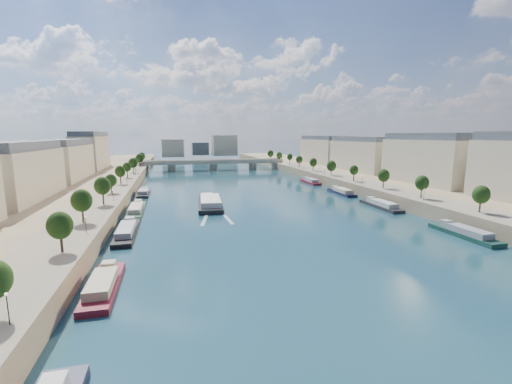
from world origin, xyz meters
TOP-DOWN VIEW (x-y plane):
  - ground at (0.00, 100.00)m, footprint 700.00×700.00m
  - quay_left at (-72.00, 100.00)m, footprint 44.00×520.00m
  - quay_right at (72.00, 100.00)m, footprint 44.00×520.00m
  - pave_left at (-57.00, 100.00)m, footprint 14.00×520.00m
  - pave_right at (57.00, 100.00)m, footprint 14.00×520.00m
  - trees_left at (-55.00, 102.00)m, footprint 4.80×268.80m
  - trees_right at (55.00, 110.00)m, footprint 4.80×268.80m
  - lamps_left at (-52.50, 90.00)m, footprint 0.36×200.36m
  - lamps_right at (52.50, 105.00)m, footprint 0.36×200.36m
  - buildings_left at (-85.00, 112.00)m, footprint 16.00×226.00m
  - buildings_right at (85.00, 112.00)m, footprint 16.00×226.00m
  - skyline at (3.19, 319.52)m, footprint 79.00×42.00m
  - bridge at (0.00, 215.94)m, footprint 112.00×12.00m
  - tour_barge at (-18.31, 78.11)m, footprint 11.45×32.08m
  - wake at (-18.31, 61.60)m, footprint 10.75×26.03m
  - moored_barges_left at (-45.50, 43.98)m, footprint 5.00×158.07m
  - moored_barges_right at (45.50, 53.51)m, footprint 5.00×167.27m

SIDE VIEW (x-z plane):
  - ground at x=0.00m, z-range 0.00..0.00m
  - wake at x=-18.31m, z-range 0.00..0.04m
  - moored_barges_left at x=-45.50m, z-range -0.96..2.64m
  - moored_barges_right at x=45.50m, z-range -0.96..2.64m
  - tour_barge at x=-18.31m, z-range -0.88..3.39m
  - quay_left at x=-72.00m, z-range 0.00..5.00m
  - quay_right at x=72.00m, z-range 0.00..5.00m
  - pave_left at x=-57.00m, z-range 5.00..5.10m
  - pave_right at x=57.00m, z-range 5.00..5.10m
  - bridge at x=0.00m, z-range 1.01..9.16m
  - lamps_left at x=-52.50m, z-range 5.64..9.92m
  - lamps_right at x=52.50m, z-range 5.64..9.92m
  - trees_left at x=-55.00m, z-range 6.35..14.61m
  - trees_right at x=55.00m, z-range 6.35..14.61m
  - skyline at x=3.19m, z-range 3.66..25.66m
  - buildings_left at x=-85.00m, z-range 4.85..28.05m
  - buildings_right at x=85.00m, z-range 4.85..28.05m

